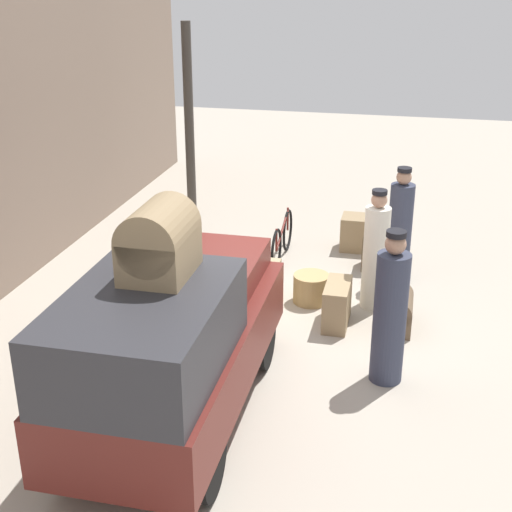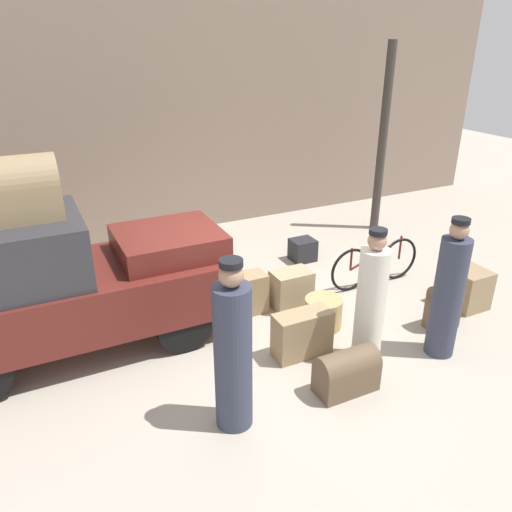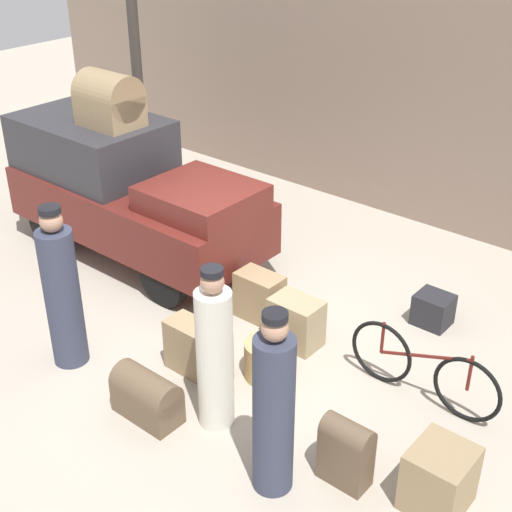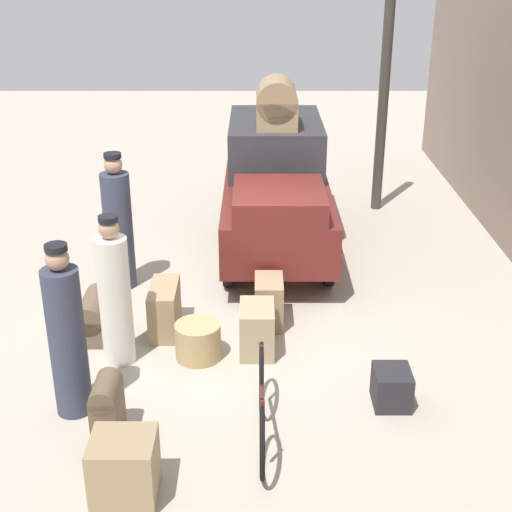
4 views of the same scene
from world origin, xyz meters
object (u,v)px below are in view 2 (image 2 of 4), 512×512
object	(u,v)px
trunk_wicker_pale	(467,288)
suitcase_black_upright	(247,294)
conductor_in_dark_uniform	(448,294)
suitcase_tan_flat	(291,289)
wicker_basket	(323,313)
truck	(58,281)
bicycle	(375,264)
porter_standing_middle	(233,353)
trunk_barrel_dark	(347,371)
trunk_on_truck_roof	(21,190)
suitcase_small_leather	(303,250)
trunk_umber_medium	(302,334)
porter_with_bicycle	(371,303)
trunk_large_brown	(444,304)

from	to	relation	value
trunk_wicker_pale	suitcase_black_upright	bearing A→B (deg)	157.25
conductor_in_dark_uniform	suitcase_tan_flat	size ratio (longest dim) A/B	3.16
wicker_basket	trunk_wicker_pale	distance (m)	2.28
truck	suitcase_black_upright	xyz separation A→B (m)	(2.47, -0.15, -0.69)
bicycle	conductor_in_dark_uniform	xyz separation A→B (m)	(-0.44, -1.89, 0.48)
porter_standing_middle	trunk_barrel_dark	bearing A→B (deg)	-3.82
suitcase_tan_flat	trunk_wicker_pale	size ratio (longest dim) A/B	0.98
bicycle	trunk_on_truck_roof	xyz separation A→B (m)	(-4.91, 0.25, 1.80)
conductor_in_dark_uniform	suitcase_small_leather	world-z (taller)	conductor_in_dark_uniform
trunk_wicker_pale	wicker_basket	bearing A→B (deg)	168.53
porter_standing_middle	trunk_barrel_dark	world-z (taller)	porter_standing_middle
wicker_basket	conductor_in_dark_uniform	size ratio (longest dim) A/B	0.29
suitcase_small_leather	trunk_on_truck_roof	xyz separation A→B (m)	(-4.36, -1.08, 1.97)
trunk_umber_medium	wicker_basket	bearing A→B (deg)	36.28
suitcase_small_leather	suitcase_tan_flat	bearing A→B (deg)	-126.71
porter_with_bicycle	trunk_large_brown	bearing A→B (deg)	5.98
porter_with_bicycle	conductor_in_dark_uniform	bearing A→B (deg)	-17.22
porter_standing_middle	suitcase_tan_flat	size ratio (longest dim) A/B	3.26
conductor_in_dark_uniform	suitcase_small_leather	bearing A→B (deg)	91.93
conductor_in_dark_uniform	trunk_umber_medium	distance (m)	1.85
wicker_basket	trunk_on_truck_roof	bearing A→B (deg)	164.50
trunk_large_brown	trunk_barrel_dark	size ratio (longest dim) A/B	0.94
conductor_in_dark_uniform	porter_standing_middle	distance (m)	2.87
suitcase_black_upright	trunk_wicker_pale	bearing A→B (deg)	-22.75
trunk_on_truck_roof	bicycle	bearing A→B (deg)	-2.90
bicycle	porter_with_bicycle	size ratio (longest dim) A/B	0.96
suitcase_small_leather	trunk_large_brown	world-z (taller)	trunk_large_brown
bicycle	porter_standing_middle	world-z (taller)	porter_standing_middle
conductor_in_dark_uniform	porter_with_bicycle	bearing A→B (deg)	162.78
trunk_umber_medium	trunk_barrel_dark	size ratio (longest dim) A/B	1.04
suitcase_tan_flat	trunk_wicker_pale	xyz separation A→B (m)	(2.37, -1.12, 0.01)
trunk_barrel_dark	trunk_wicker_pale	world-z (taller)	trunk_wicker_pale
conductor_in_dark_uniform	trunk_large_brown	distance (m)	0.81
porter_standing_middle	suitcase_tan_flat	xyz separation A→B (m)	(1.74, 1.86, -0.58)
suitcase_black_upright	trunk_wicker_pale	size ratio (longest dim) A/B	1.01
wicker_basket	conductor_in_dark_uniform	xyz separation A→B (m)	(1.00, -1.18, 0.63)
porter_standing_middle	suitcase_black_upright	size ratio (longest dim) A/B	3.15
trunk_umber_medium	suitcase_small_leather	bearing A→B (deg)	58.91
bicycle	trunk_large_brown	bearing A→B (deg)	-88.85
suitcase_tan_flat	trunk_wicker_pale	distance (m)	2.62
wicker_basket	suitcase_black_upright	world-z (taller)	suitcase_black_upright
trunk_large_brown	suitcase_black_upright	xyz separation A→B (m)	(-2.27, 1.55, -0.06)
suitcase_black_upright	suitcase_tan_flat	size ratio (longest dim) A/B	1.03
bicycle	trunk_umber_medium	world-z (taller)	bicycle
truck	trunk_large_brown	distance (m)	5.07
conductor_in_dark_uniform	porter_with_bicycle	world-z (taller)	conductor_in_dark_uniform
trunk_umber_medium	conductor_in_dark_uniform	bearing A→B (deg)	-24.40
porter_standing_middle	porter_with_bicycle	size ratio (longest dim) A/B	1.08
truck	suitcase_black_upright	size ratio (longest dim) A/B	6.36
suitcase_black_upright	trunk_on_truck_roof	world-z (taller)	trunk_on_truck_roof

